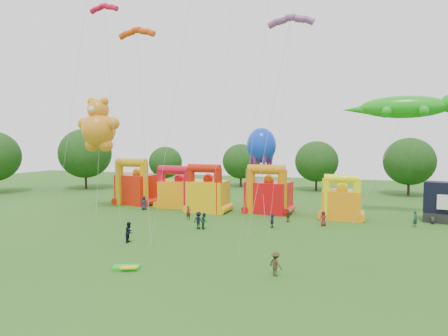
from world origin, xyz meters
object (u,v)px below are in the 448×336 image
(teddy_bear_kite, at_px, (98,146))
(octopus_kite, at_px, (262,167))
(bouncy_castle_0, at_px, (136,187))
(gecko_kite, at_px, (384,155))
(bouncy_castle_2, at_px, (207,193))
(spectator_4, at_px, (288,216))
(spectator_0, at_px, (144,203))

(teddy_bear_kite, distance_m, octopus_kite, 22.64)
(bouncy_castle_0, relative_size, gecko_kite, 0.45)
(bouncy_castle_2, xyz_separation_m, teddy_bear_kite, (-14.45, -4.17, 6.46))
(octopus_kite, relative_size, spectator_4, 7.52)
(bouncy_castle_0, relative_size, bouncy_castle_2, 1.07)
(teddy_bear_kite, distance_m, spectator_4, 27.38)
(bouncy_castle_2, distance_m, octopus_kite, 8.24)
(bouncy_castle_0, height_order, spectator_0, bouncy_castle_0)
(gecko_kite, bearing_deg, bouncy_castle_2, -174.03)
(teddy_bear_kite, bearing_deg, bouncy_castle_2, 16.11)
(teddy_bear_kite, relative_size, spectator_4, 10.27)
(bouncy_castle_2, relative_size, spectator_0, 3.37)
(teddy_bear_kite, height_order, octopus_kite, teddy_bear_kite)
(teddy_bear_kite, xyz_separation_m, spectator_4, (26.11, 0.83, -8.20))
(spectator_0, relative_size, spectator_4, 1.27)
(spectator_4, bearing_deg, teddy_bear_kite, -37.80)
(bouncy_castle_0, height_order, gecko_kite, gecko_kite)
(bouncy_castle_0, relative_size, spectator_4, 4.58)
(bouncy_castle_0, xyz_separation_m, teddy_bear_kite, (-1.66, -6.91, 6.31))
(gecko_kite, height_order, octopus_kite, gecko_kite)
(bouncy_castle_2, distance_m, teddy_bear_kite, 16.37)
(gecko_kite, height_order, spectator_4, gecko_kite)
(bouncy_castle_2, relative_size, teddy_bear_kite, 0.42)
(octopus_kite, bearing_deg, spectator_0, -167.62)
(spectator_0, distance_m, spectator_4, 20.69)
(bouncy_castle_0, distance_m, bouncy_castle_2, 13.08)
(spectator_0, bearing_deg, bouncy_castle_0, 120.84)
(spectator_4, bearing_deg, gecko_kite, 168.26)
(teddy_bear_kite, distance_m, spectator_0, 10.04)
(spectator_4, bearing_deg, octopus_kite, -89.14)
(bouncy_castle_2, height_order, spectator_0, bouncy_castle_2)
(bouncy_castle_2, bearing_deg, bouncy_castle_0, 167.93)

